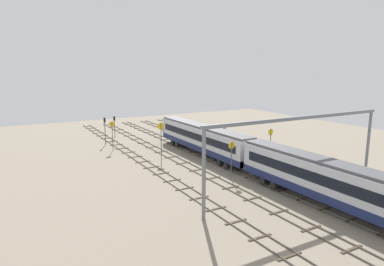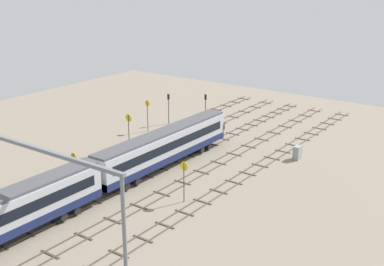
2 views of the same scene
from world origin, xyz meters
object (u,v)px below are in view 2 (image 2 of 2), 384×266
Objects in this scene: speed_sign_near_foreground at (74,167)px; speed_sign_distant_end at (147,111)px; speed_sign_far_trackside at (129,128)px; signal_light_trackside_departure at (169,105)px; overhead_gantry at (29,163)px; relay_cabinet at (297,153)px; speed_sign_mid_trackside at (184,175)px; signal_light_trackside_approach at (206,103)px; train at (99,176)px.

speed_sign_distant_end is at bearing 20.58° from speed_sign_near_foreground.
signal_light_trackside_departure is at bearing 17.65° from speed_sign_far_trackside.
speed_sign_far_trackside is 1.15× the size of signal_light_trackside_departure.
speed_sign_far_trackside is (21.39, 6.85, -3.16)m from overhead_gantry.
speed_sign_near_foreground is at bearing -163.25° from signal_light_trackside_departure.
speed_sign_distant_end is at bearing 178.52° from signal_light_trackside_departure.
speed_sign_near_foreground reaches higher than relay_cabinet.
speed_sign_far_trackside is at bearing 62.92° from speed_sign_mid_trackside.
overhead_gantry reaches higher than speed_sign_far_trackside.
speed_sign_distant_end is 2.71× the size of relay_cabinet.
relay_cabinet is at bearing -58.99° from speed_sign_far_trackside.
speed_sign_mid_trackside is at bearing -130.90° from speed_sign_distant_end.
relay_cabinet is at bearing -13.06° from speed_sign_mid_trackside.
overhead_gantry is 42.88m from signal_light_trackside_approach.
speed_sign_near_foreground is 34.11m from signal_light_trackside_approach.
speed_sign_distant_end reaches higher than train.
speed_sign_distant_end is (30.98, 11.69, -3.72)m from overhead_gantry.
speed_sign_distant_end is at bearing 95.32° from relay_cabinet.
signal_light_trackside_departure reaches higher than speed_sign_distant_end.
speed_sign_far_trackside is at bearing -162.35° from signal_light_trackside_departure.
speed_sign_near_foreground is 24.39m from speed_sign_distant_end.
overhead_gantry is 38.17m from signal_light_trackside_departure.
train is at bearing -166.23° from signal_light_trackside_approach.
signal_light_trackside_departure is (5.20, -0.13, -0.03)m from speed_sign_distant_end.
signal_light_trackside_departure reaches higher than speed_sign_mid_trackside.
train is 27.01× the size of relay_cabinet.
speed_sign_near_foreground is at bearing 147.43° from relay_cabinet.
speed_sign_far_trackside is (7.78, 15.22, 0.69)m from speed_sign_mid_trackside.
signal_light_trackside_approach is at bearing 3.33° from speed_sign_far_trackside.
speed_sign_near_foreground is 1.13× the size of signal_light_trackside_approach.
overhead_gantry is 33.32m from speed_sign_distant_end.
signal_light_trackside_departure is at bearing -1.48° from speed_sign_distant_end.
overhead_gantry reaches higher than signal_light_trackside_approach.
signal_light_trackside_departure is at bearing 23.01° from train.
speed_sign_near_foreground is at bearing -164.26° from speed_sign_far_trackside.
speed_sign_distant_end is (22.19, 11.76, 0.66)m from train.
speed_sign_distant_end reaches higher than speed_sign_mid_trackside.
signal_light_trackside_departure is (22.57, 19.92, 0.10)m from speed_sign_mid_trackside.
train is 10.17× the size of speed_sign_near_foreground.
speed_sign_far_trackside reaches higher than speed_sign_mid_trackside.
signal_light_trackside_approach is 22.76m from relay_cabinet.
train is at bearing 120.13° from speed_sign_mid_trackside.
speed_sign_mid_trackside is 30.11m from signal_light_trackside_departure.
overhead_gantry reaches higher than signal_light_trackside_departure.
speed_sign_distant_end is at bearing 27.93° from train.
speed_sign_distant_end is at bearing 26.77° from speed_sign_far_trackside.
speed_sign_near_foreground is 13.76m from speed_sign_far_trackside.
relay_cabinet is at bearing -112.38° from signal_light_trackside_approach.
speed_sign_mid_trackside is (5.46, -11.49, -0.04)m from speed_sign_near_foreground.
speed_sign_near_foreground is at bearing 115.40° from speed_sign_mid_trackside.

